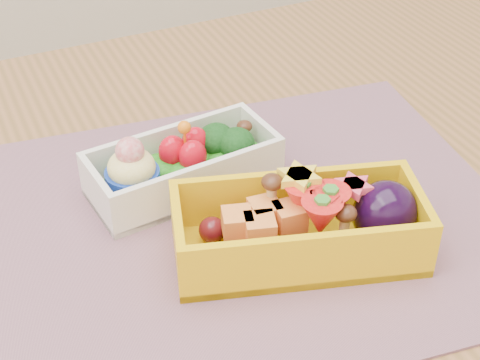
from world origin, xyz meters
name	(u,v)px	position (x,y,z in m)	size (l,w,h in m)	color
table	(220,329)	(0.00, 0.00, 0.65)	(1.20, 0.80, 0.75)	brown
placemat	(234,222)	(0.02, 0.02, 0.75)	(0.46, 0.36, 0.00)	#865C64
bento_white	(182,166)	(0.00, 0.08, 0.78)	(0.17, 0.09, 0.07)	silver
bento_yellow	(305,226)	(0.06, -0.04, 0.78)	(0.21, 0.14, 0.06)	#E6B30B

